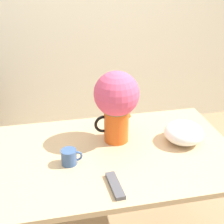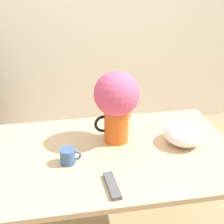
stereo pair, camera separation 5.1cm
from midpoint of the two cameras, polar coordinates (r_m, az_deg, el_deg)
wall_back at (r=3.16m, az=-5.75°, el=18.80°), size 8.00×0.05×2.60m
table at (r=1.78m, az=-0.83°, el=-10.22°), size 1.36×0.84×0.77m
flower_vase at (r=1.71m, az=-0.02°, el=2.07°), size 0.25×0.25×0.42m
coffee_mug at (r=1.63m, az=-8.68°, el=-8.14°), size 0.11×0.08×0.08m
white_bowl at (r=1.82m, az=12.20°, el=-3.70°), size 0.23×0.23×0.12m
remote_control at (r=1.48m, az=-0.43°, el=-13.29°), size 0.06×0.19×0.02m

